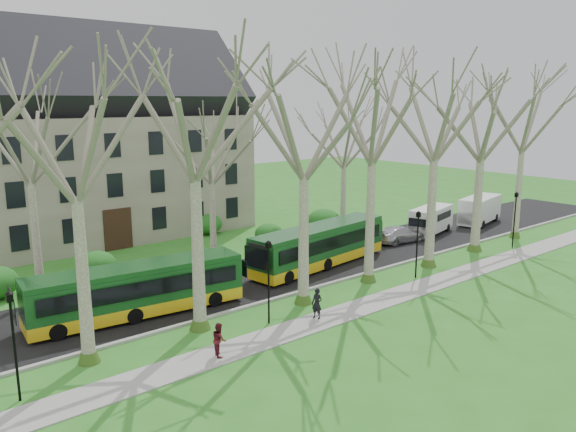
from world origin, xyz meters
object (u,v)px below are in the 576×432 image
at_px(sedan, 400,234).
at_px(bus_lead, 138,290).
at_px(van_a, 431,220).
at_px(bus_follow, 320,245).
at_px(van_b, 480,210).
at_px(pedestrian_b, 219,339).
at_px(pedestrian_a, 317,304).

bearing_deg(sedan, bus_lead, 99.16).
relative_size(sedan, van_a, 0.87).
bearing_deg(bus_follow, van_b, -5.90).
height_order(bus_follow, pedestrian_b, bus_follow).
xyz_separation_m(van_b, pedestrian_a, (-27.39, -7.65, -0.43)).
bearing_deg(van_a, pedestrian_a, -172.84).
height_order(sedan, van_b, van_b).
bearing_deg(bus_lead, van_b, 8.18).
height_order(van_a, pedestrian_b, van_a).
distance_m(bus_lead, bus_follow, 13.63).
bearing_deg(van_b, pedestrian_a, -177.03).
distance_m(van_b, pedestrian_a, 28.44).
xyz_separation_m(bus_lead, sedan, (23.05, 1.33, -0.75)).
height_order(bus_follow, sedan, bus_follow).
distance_m(sedan, pedestrian_a, 17.82).
height_order(van_b, pedestrian_a, van_b).
relative_size(van_a, van_b, 0.92).
bearing_deg(bus_lead, pedestrian_b, -78.24).
xyz_separation_m(bus_follow, sedan, (9.44, 0.74, -0.79)).
bearing_deg(bus_follow, bus_lead, 174.74).
bearing_deg(bus_lead, bus_follow, 8.57).
relative_size(bus_follow, sedan, 2.55).
xyz_separation_m(sedan, pedestrian_b, (-22.37, -8.18, 0.11)).
bearing_deg(sedan, bus_follow, 100.33).
bearing_deg(pedestrian_a, pedestrian_b, -102.24).
distance_m(bus_lead, van_a, 27.53).
distance_m(sedan, pedestrian_b, 23.82).
bearing_deg(pedestrian_a, bus_follow, 120.12).
height_order(sedan, van_a, van_a).
distance_m(bus_lead, sedan, 23.10).
relative_size(bus_lead, van_b, 1.98).
height_order(sedan, pedestrian_a, pedestrian_a).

